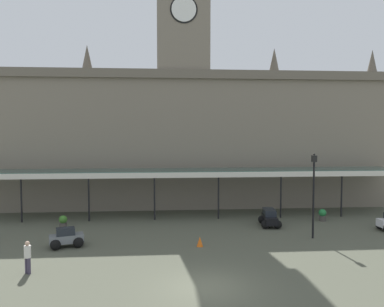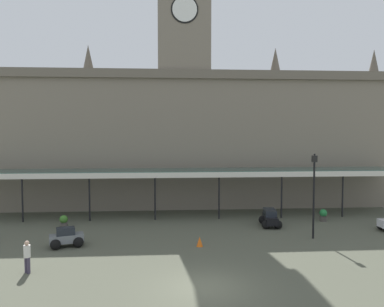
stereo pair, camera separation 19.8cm
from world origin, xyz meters
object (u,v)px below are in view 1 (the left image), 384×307
object	(u,v)px
traffic_cone	(200,242)
planter_forecourt_centre	(63,222)
car_black_estate	(270,219)
car_grey_sedan	(66,239)
planter_near_kerb	(322,215)
victorian_lamppost	(314,187)
pedestrian_beside_cars	(28,256)

from	to	relation	value
traffic_cone	planter_forecourt_centre	world-z (taller)	planter_forecourt_centre
car_black_estate	traffic_cone	world-z (taller)	car_black_estate
car_grey_sedan	planter_near_kerb	xyz separation A→B (m)	(18.85, 5.44, -0.01)
victorian_lamppost	planter_near_kerb	size ratio (longest dim) A/B	5.98
car_grey_sedan	traffic_cone	distance (m)	8.35
traffic_cone	car_black_estate	bearing A→B (deg)	39.14
victorian_lamppost	planter_forecourt_centre	world-z (taller)	victorian_lamppost
car_black_estate	planter_near_kerb	xyz separation A→B (m)	(4.71, 1.28, -0.07)
pedestrian_beside_cars	planter_near_kerb	xyz separation A→B (m)	(19.68, 9.87, -0.42)
traffic_cone	planter_forecourt_centre	bearing A→B (deg)	151.61
planter_forecourt_centre	victorian_lamppost	bearing A→B (deg)	-12.89
car_black_estate	car_grey_sedan	size ratio (longest dim) A/B	1.05
pedestrian_beside_cars	car_grey_sedan	bearing A→B (deg)	79.34
car_grey_sedan	pedestrian_beside_cars	xyz separation A→B (m)	(-0.83, -4.42, 0.41)
planter_near_kerb	planter_forecourt_centre	size ratio (longest dim) A/B	1.00
pedestrian_beside_cars	planter_near_kerb	size ratio (longest dim) A/B	1.74
pedestrian_beside_cars	victorian_lamppost	distance (m)	17.90
planter_forecourt_centre	car_black_estate	bearing A→B (deg)	-1.91
car_grey_sedan	traffic_cone	world-z (taller)	car_grey_sedan
pedestrian_beside_cars	traffic_cone	size ratio (longest dim) A/B	2.70
traffic_cone	planter_near_kerb	bearing A→B (deg)	29.73
car_grey_sedan	traffic_cone	size ratio (longest dim) A/B	3.59
pedestrian_beside_cars	planter_forecourt_centre	distance (m)	9.13
car_grey_sedan	planter_near_kerb	world-z (taller)	car_grey_sedan
victorian_lamppost	car_black_estate	bearing A→B (deg)	119.65
car_black_estate	traffic_cone	size ratio (longest dim) A/B	3.77
victorian_lamppost	planter_near_kerb	xyz separation A→B (m)	(2.72, 4.76, -3.02)
planter_near_kerb	planter_forecourt_centre	world-z (taller)	same
car_grey_sedan	victorian_lamppost	bearing A→B (deg)	2.41
car_black_estate	victorian_lamppost	world-z (taller)	victorian_lamppost
pedestrian_beside_cars	traffic_cone	world-z (taller)	pedestrian_beside_cars
car_black_estate	pedestrian_beside_cars	xyz separation A→B (m)	(-14.98, -8.59, 0.34)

